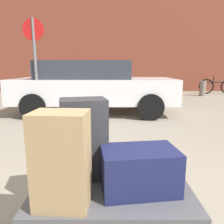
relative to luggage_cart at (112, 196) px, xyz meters
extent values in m
cube|color=brown|center=(2.00, 10.89, 4.19)|extent=(24.00, 1.20, 8.92)
cube|color=#4C4C51|center=(0.00, 0.00, 0.02)|extent=(1.21, 0.72, 0.10)
cylinder|color=black|center=(0.41, 0.24, -0.15)|extent=(0.24, 0.06, 0.24)
cylinder|color=black|center=(-0.41, 0.24, -0.15)|extent=(0.24, 0.06, 0.24)
cube|color=#191E47|center=(0.20, -0.02, 0.23)|extent=(0.59, 0.42, 0.32)
cube|color=#2D2D33|center=(-0.23, 0.18, 0.40)|extent=(0.41, 0.34, 0.66)
cube|color=#9E7F56|center=(-0.32, -0.21, 0.39)|extent=(0.36, 0.28, 0.64)
cube|color=silver|center=(-0.48, 4.52, 0.37)|extent=(4.33, 1.86, 0.64)
cube|color=#2D333D|center=(-0.73, 4.52, 0.92)|extent=(2.43, 1.62, 0.46)
cylinder|color=black|center=(0.95, 5.35, 0.05)|extent=(0.64, 0.23, 0.64)
cylinder|color=black|center=(0.93, 3.65, 0.05)|extent=(0.64, 0.23, 0.64)
cylinder|color=black|center=(-1.88, 5.39, 0.05)|extent=(0.64, 0.23, 0.64)
cylinder|color=black|center=(-1.91, 3.69, 0.05)|extent=(0.64, 0.23, 0.64)
torus|color=black|center=(4.58, 9.09, 0.09)|extent=(0.72, 0.10, 0.72)
cylinder|color=black|center=(5.10, 9.06, 0.29)|extent=(1.00, 0.10, 0.04)
cylinder|color=black|center=(4.90, 9.07, 0.44)|extent=(0.04, 0.04, 0.30)
cylinder|color=#72665B|center=(2.53, 8.26, 0.07)|extent=(0.27, 0.27, 0.67)
cylinder|color=#72665B|center=(4.07, 8.26, 0.07)|extent=(0.27, 0.27, 0.67)
cylinder|color=slate|center=(-1.80, 3.71, 0.91)|extent=(0.07, 0.07, 2.35)
cylinder|color=red|center=(-1.80, 3.71, 1.83)|extent=(0.50, 0.07, 0.50)
camera|label=1|loc=(0.00, -1.52, 0.97)|focal=34.94mm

